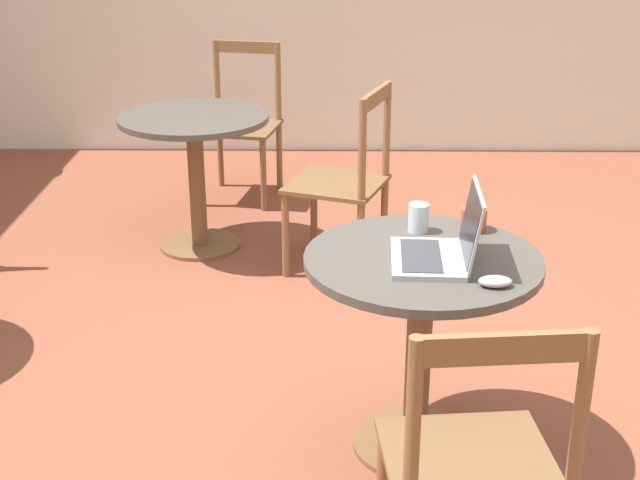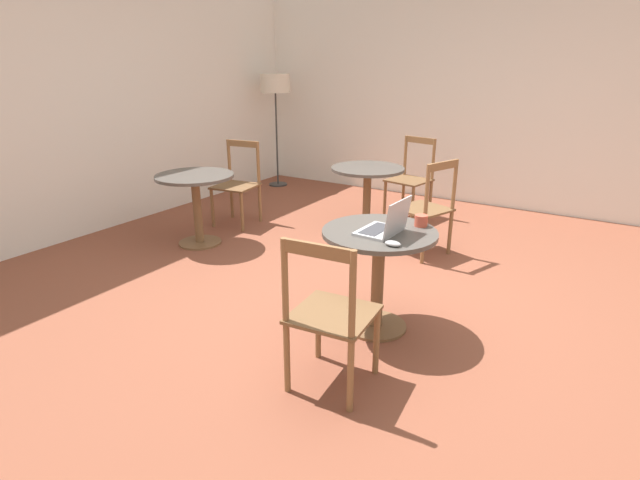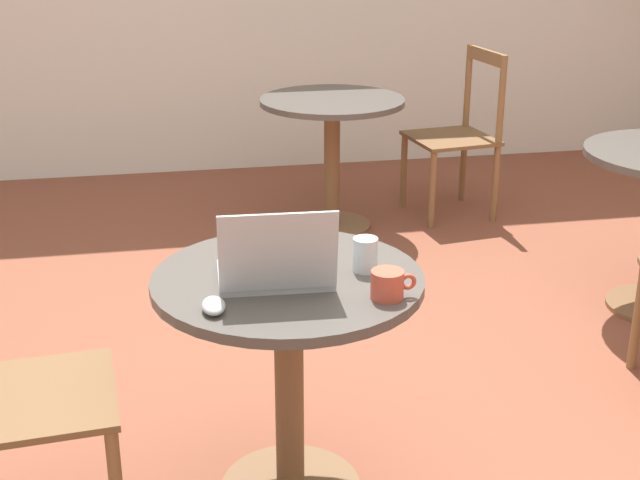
# 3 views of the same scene
# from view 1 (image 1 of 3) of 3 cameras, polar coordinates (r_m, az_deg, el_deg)

# --- Properties ---
(ground_plane) EXTENTS (16.00, 16.00, 0.00)m
(ground_plane) POSITION_cam_1_polar(r_m,az_deg,el_deg) (3.47, 0.89, -9.40)
(ground_plane) COLOR brown
(cafe_table_near) EXTENTS (0.76, 0.76, 0.71)m
(cafe_table_near) POSITION_cam_1_polar(r_m,az_deg,el_deg) (2.90, 6.46, -4.25)
(cafe_table_near) COLOR brown
(cafe_table_near) RESTS_ON ground_plane
(cafe_table_mid) EXTENTS (0.76, 0.76, 0.71)m
(cafe_table_mid) POSITION_cam_1_polar(r_m,az_deg,el_deg) (4.59, -8.00, 5.79)
(cafe_table_mid) COLOR brown
(cafe_table_mid) RESTS_ON ground_plane
(chair_near_left) EXTENTS (0.47, 0.47, 0.92)m
(chair_near_left) POSITION_cam_1_polar(r_m,az_deg,el_deg) (2.32, 9.87, -14.39)
(chair_near_left) COLOR brown
(chair_near_left) RESTS_ON ground_plane
(chair_mid_front) EXTENTS (0.55, 0.55, 0.92)m
(chair_mid_front) POSITION_cam_1_polar(r_m,az_deg,el_deg) (4.30, 1.63, 3.70)
(chair_mid_front) COLOR brown
(chair_mid_front) RESTS_ON ground_plane
(chair_mid_right) EXTENTS (0.51, 0.51, 0.92)m
(chair_mid_right) POSITION_cam_1_polar(r_m,az_deg,el_deg) (5.38, -5.03, 7.44)
(chair_mid_right) COLOR brown
(chair_mid_right) RESTS_ON ground_plane
(laptop) EXTENTS (0.32, 0.28, 0.24)m
(laptop) POSITION_cam_1_polar(r_m,az_deg,el_deg) (2.77, 7.78, -0.46)
(laptop) COLOR #B7B7BC
(laptop) RESTS_ON cafe_table_near
(mouse) EXTENTS (0.06, 0.10, 0.03)m
(mouse) POSITION_cam_1_polar(r_m,az_deg,el_deg) (2.65, 11.15, -2.62)
(mouse) COLOR #B7B7BC
(mouse) RESTS_ON cafe_table_near
(mug) EXTENTS (0.12, 0.09, 0.08)m
(mug) POSITION_cam_1_polar(r_m,az_deg,el_deg) (3.05, 9.81, 1.33)
(mug) COLOR #C64C38
(mug) RESTS_ON cafe_table_near
(drinking_glass) EXTENTS (0.07, 0.07, 0.10)m
(drinking_glass) POSITION_cam_1_polar(r_m,az_deg,el_deg) (3.01, 6.33, 1.43)
(drinking_glass) COLOR silver
(drinking_glass) RESTS_ON cafe_table_near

